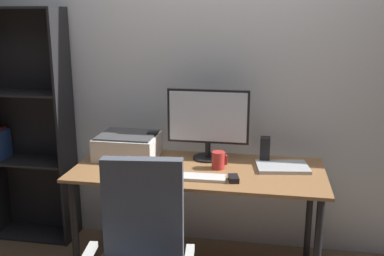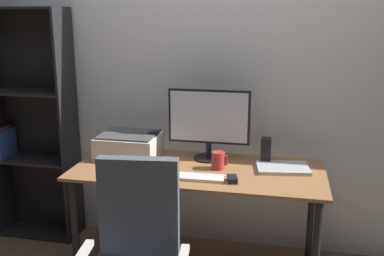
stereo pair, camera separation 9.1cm
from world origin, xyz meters
name	(u,v)px [view 1 (the left image)]	position (x,y,z in m)	size (l,w,h in m)	color
back_wall	(210,70)	(0.00, 0.51, 1.30)	(6.40, 0.10, 2.60)	silver
desk	(198,181)	(0.00, 0.00, 0.65)	(1.57, 0.69, 0.74)	olive
monitor	(208,120)	(0.03, 0.20, 1.01)	(0.54, 0.20, 0.47)	black
keyboard	(201,177)	(0.05, -0.18, 0.75)	(0.29, 0.11, 0.02)	silver
mouse	(234,179)	(0.24, -0.18, 0.76)	(0.06, 0.10, 0.03)	black
coffee_mug	(218,160)	(0.12, 0.02, 0.79)	(0.10, 0.08, 0.11)	#B72D28
laptop	(282,167)	(0.52, 0.09, 0.75)	(0.32, 0.23, 0.02)	#B7BABC
speaker_left	(153,144)	(-0.35, 0.19, 0.82)	(0.06, 0.07, 0.17)	black
speaker_right	(265,150)	(0.41, 0.19, 0.82)	(0.06, 0.07, 0.17)	black
printer	(128,146)	(-0.51, 0.14, 0.82)	(0.40, 0.34, 0.16)	silver
bookshelf	(29,128)	(-1.34, 0.34, 0.86)	(0.62, 0.28, 1.73)	black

